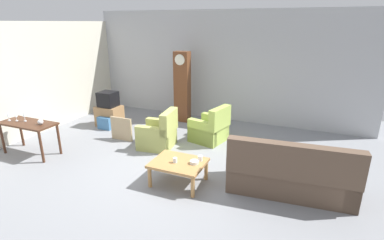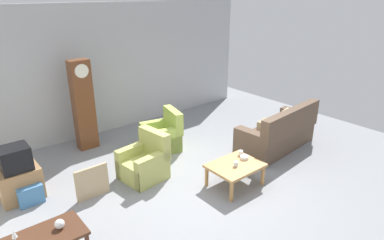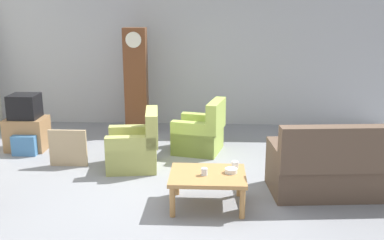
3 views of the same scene
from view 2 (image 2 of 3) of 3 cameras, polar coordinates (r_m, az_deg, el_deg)
ground_plane at (r=6.58m, az=1.73°, el=-10.55°), size 10.40×10.40×0.00m
garage_door_wall at (r=8.82m, az=-13.88°, el=8.46°), size 8.40×0.16×3.20m
couch_floral at (r=7.99m, az=14.43°, el=-2.37°), size 2.17×1.06×1.04m
armchair_olive_near at (r=6.67m, az=-8.03°, el=-7.29°), size 0.88×0.85×0.92m
armchair_olive_far at (r=7.78m, az=-5.00°, el=-2.80°), size 0.94×0.92×0.92m
coffee_table_wood at (r=6.37m, az=7.35°, el=-7.99°), size 0.96×0.76×0.44m
grandfather_clock at (r=7.94m, az=-17.96°, el=2.41°), size 0.44×0.30×2.07m
tv_stand_cabinet at (r=6.73m, az=-27.13°, el=-9.56°), size 0.68×0.52×0.57m
tv_crt at (r=6.50m, az=-27.87°, el=-5.77°), size 0.48×0.44×0.42m
framed_picture_leaning at (r=6.27m, az=-16.59°, el=-10.10°), size 0.60×0.05×0.60m
storage_box_blue at (r=6.63m, az=-25.97°, el=-10.96°), size 0.41×0.42×0.35m
glass_dome_cloche at (r=4.58m, az=-21.56°, el=-16.09°), size 0.12×0.12×0.12m
cup_white_porcelain at (r=6.67m, az=8.27°, el=-5.55°), size 0.09×0.09×0.10m
cup_blue_rimmed at (r=6.26m, az=7.44°, el=-7.41°), size 0.08×0.08×0.09m
bowl_white_stacked at (r=6.55m, az=8.88°, el=-6.29°), size 0.16×0.16×0.06m
wine_glass_short at (r=4.47m, az=-27.93°, el=-16.97°), size 0.06×0.06×0.22m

